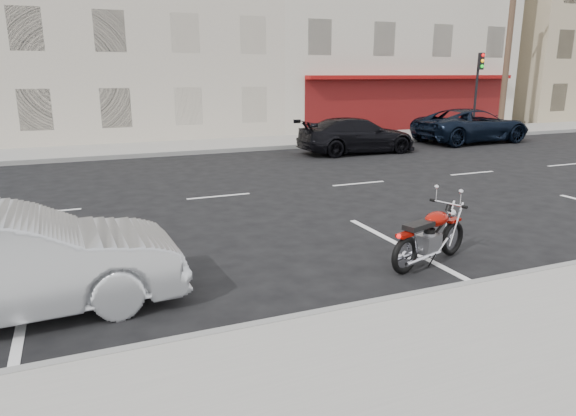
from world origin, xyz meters
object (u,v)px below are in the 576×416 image
Objects in this scene: motorcycle at (453,230)px; car_far at (357,135)px; fire_hydrant at (448,124)px; sedan_silver at (5,264)px; utility_pole at (509,37)px; suv_far at (472,126)px; traffic_light at (478,82)px.

car_far is at bearing 49.93° from motorcycle.
fire_hydrant is 22.82m from sedan_silver.
sedan_silver is at bearing -147.15° from utility_pole.
fire_hydrant is 0.40× the size of motorcycle.
utility_pole is at bearing 1.64° from fire_hydrant.
utility_pole is 6.55m from suv_far.
fire_hydrant is at bearing 32.78° from motorcycle.
sedan_silver is (-19.62, -13.69, -1.85)m from traffic_light.
utility_pole is 5.48m from fire_hydrant.
traffic_light is (-2.00, -0.27, -2.18)m from utility_pole.
motorcycle is at bearing -129.04° from fire_hydrant.
traffic_light is 9.49m from car_far.
sedan_silver reaches higher than fire_hydrant.
motorcycle is 15.62m from suv_far.
suv_far reaches higher than car_far.
utility_pole reaches higher than suv_far.
sedan_silver is at bearing -142.59° from fire_hydrant.
utility_pole is 2.97m from traffic_light.
motorcycle is 0.42× the size of sedan_silver.
motorcycle is at bearing -136.43° from utility_pole.
car_far is at bearing -159.11° from traffic_light.
suv_far reaches higher than sedan_silver.
suv_far reaches higher than motorcycle.
utility_pole is at bearing 7.61° from traffic_light.
sedan_silver reaches higher than car_far.
traffic_light is 2.09× the size of motorcycle.
suv_far is (10.58, 11.48, 0.31)m from motorcycle.
motorcycle is (-12.97, -13.98, -2.13)m from traffic_light.
motorcycle is (-14.97, -14.24, -4.31)m from utility_pole.
suv_far is (-0.89, -2.66, 0.21)m from fire_hydrant.
suv_far is at bearing -133.77° from traffic_light.
traffic_light is 2.53m from fire_hydrant.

